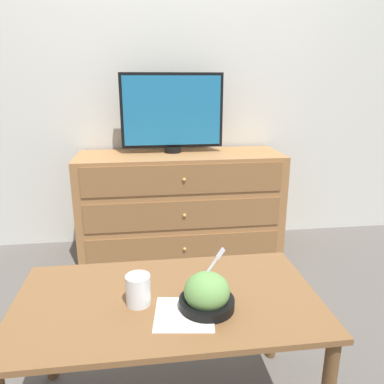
{
  "coord_description": "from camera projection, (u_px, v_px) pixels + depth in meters",
  "views": [
    {
      "loc": [
        -0.21,
        -2.77,
        1.21
      ],
      "look_at": [
        -0.02,
        -1.3,
        0.76
      ],
      "focal_mm": 35.0,
      "sensor_mm": 36.0,
      "label": 1
    }
  ],
  "objects": [
    {
      "name": "wall_back",
      "position": [
        170.0,
        66.0,
        2.65
      ],
      "size": [
        12.0,
        0.05,
        2.6
      ],
      "color": "silver",
      "rests_on": "ground_plane"
    },
    {
      "name": "ground_plane",
      "position": [
        173.0,
        236.0,
        3.0
      ],
      "size": [
        12.0,
        12.0,
        0.0
      ],
      "primitive_type": "plane",
      "color": "#56514C"
    },
    {
      "name": "coffee_table",
      "position": [
        168.0,
        315.0,
        1.29
      ],
      "size": [
        1.03,
        0.57,
        0.5
      ],
      "color": "brown",
      "rests_on": "ground_plane"
    },
    {
      "name": "dresser",
      "position": [
        181.0,
        204.0,
        2.65
      ],
      "size": [
        1.4,
        0.48,
        0.72
      ],
      "color": "#9E6B3D",
      "rests_on": "ground_plane"
    },
    {
      "name": "tv",
      "position": [
        172.0,
        112.0,
        2.53
      ],
      "size": [
        0.69,
        0.12,
        0.53
      ],
      "color": "black",
      "rests_on": "dresser"
    },
    {
      "name": "napkin",
      "position": [
        184.0,
        314.0,
        1.18
      ],
      "size": [
        0.21,
        0.21,
        0.0
      ],
      "color": "silver",
      "rests_on": "coffee_table"
    },
    {
      "name": "drink_cup",
      "position": [
        138.0,
        292.0,
        1.23
      ],
      "size": [
        0.08,
        0.08,
        0.1
      ],
      "color": "#9E6638",
      "rests_on": "coffee_table"
    },
    {
      "name": "takeout_bowl",
      "position": [
        207.0,
        295.0,
        1.2
      ],
      "size": [
        0.18,
        0.18,
        0.19
      ],
      "color": "black",
      "rests_on": "coffee_table"
    }
  ]
}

